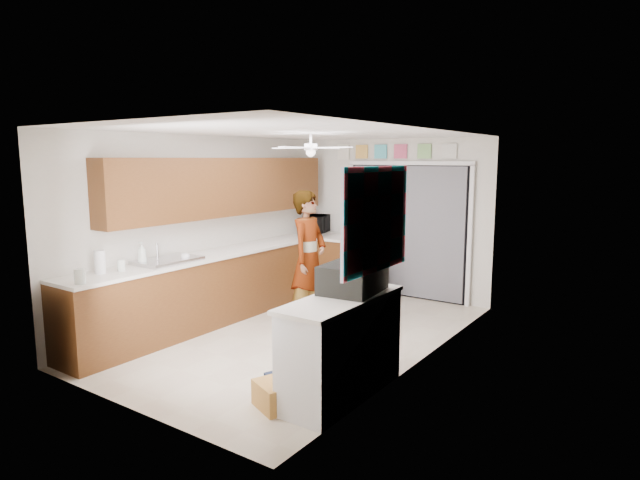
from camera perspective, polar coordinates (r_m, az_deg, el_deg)
The scene contains 42 objects.
floor at distance 6.84m, azimuth -1.93°, elevation -9.98°, with size 5.00×5.00×0.00m, color beige.
ceiling at distance 6.49m, azimuth -2.05°, elevation 11.42°, with size 5.00×5.00×0.00m, color white.
wall_back at distance 8.67m, azimuth 7.92°, elevation 2.38°, with size 3.20×3.20×0.00m, color beige.
wall_front at distance 4.81m, azimuth -20.06°, elevation -3.12°, with size 3.20×3.20×0.00m, color beige.
wall_left at distance 7.61m, azimuth -11.71°, elevation 1.41°, with size 5.00×5.00×0.00m, color beige.
wall_right at distance 5.75m, azimuth 10.92°, elevation -0.88°, with size 5.00×5.00×0.00m, color beige.
left_base_cabinets at distance 7.54m, azimuth -9.94°, elevation -4.80°, with size 0.60×4.80×0.90m, color brown.
left_countertop at distance 7.44m, azimuth -9.98°, elevation -1.28°, with size 0.62×4.80×0.04m, color white.
upper_cabinets at distance 7.58m, azimuth -9.91°, elevation 5.61°, with size 0.32×4.00×0.80m, color brown.
sink_basin at distance 6.77m, azimuth -15.94°, elevation -2.17°, with size 0.50×0.76×0.06m, color silver.
faucet at distance 6.90m, azimuth -16.98°, elevation -1.21°, with size 0.03×0.03×0.22m, color silver.
peninsula_base at distance 8.60m, azimuth 3.32°, elevation -3.00°, with size 1.00×0.60×0.90m, color brown.
peninsula_top at distance 8.52m, azimuth 3.35°, elevation 0.10°, with size 1.04×0.64×0.04m, color white.
back_opening_recess at distance 8.56m, azimuth 9.29°, elevation 0.92°, with size 2.00×0.06×2.10m, color black.
curtain_panel at distance 8.52m, azimuth 9.18°, elevation 0.89°, with size 1.90×0.03×2.05m, color slate.
door_trim_left at distance 9.01m, azimuth 3.34°, elevation 1.41°, with size 0.06×0.04×2.10m, color white.
door_trim_right at distance 8.15m, azimuth 15.69°, elevation 0.32°, with size 0.06×0.04×2.10m, color white.
door_trim_head at distance 8.46m, azimuth 9.38°, elevation 8.10°, with size 2.10×0.04×0.06m, color white.
header_frame_0 at distance 8.88m, azimuth 4.47°, elevation 9.37°, with size 0.22×0.02×0.22m, color #E5AE4C.
header_frame_1 at distance 8.71m, azimuth 6.48°, elevation 9.36°, with size 0.22×0.02×0.22m, color #4CBDCB.
header_frame_2 at distance 8.55m, azimuth 8.58°, elevation 9.33°, with size 0.22×0.02×0.22m, color #CB4C70.
header_frame_3 at distance 8.38m, azimuth 11.07°, elevation 9.28°, with size 0.22×0.02×0.22m, color #7DB668.
header_frame_4 at distance 8.23m, azimuth 13.65°, elevation 9.21°, with size 0.22×0.02×0.22m, color silver.
route66_sign at distance 9.06m, azimuth 2.53°, elevation 9.37°, with size 0.22×0.02×0.26m, color silver.
right_counter_base at distance 5.04m, azimuth 2.34°, elevation -11.53°, with size 0.50×1.40×0.90m, color white.
right_counter_top at distance 4.90m, azimuth 2.28°, elevation -6.34°, with size 0.54×1.44×0.04m, color white.
abstract_painting at distance 4.82m, azimuth 6.02°, elevation 2.19°, with size 0.03×1.15×0.95m, color #FC5D75.
ceiling_fan at distance 6.65m, azimuth -0.99°, elevation 9.80°, with size 1.14×1.14×0.24m, color white.
microwave at distance 9.14m, azimuth -0.32°, elevation 1.75°, with size 0.53×0.36×0.29m, color black.
soap_bottle at distance 6.65m, azimuth -18.47°, elevation -1.38°, with size 0.11×0.11×0.28m, color silver.
cup at distance 6.83m, azimuth -14.18°, elevation -1.78°, with size 0.11×0.11×0.08m, color white.
jar_a at distance 5.91m, azimuth -24.24°, elevation -3.55°, with size 0.11×0.11×0.15m, color silver.
jar_b at distance 6.39m, azimuth -20.44°, elevation -2.56°, with size 0.09×0.09×0.13m, color silver.
paper_towel_roll at distance 6.34m, azimuth -22.44°, elevation -2.18°, with size 0.12×0.12×0.26m, color white.
suitcase at distance 5.07m, azimuth 3.52°, elevation -4.03°, with size 0.48×0.63×0.27m, color black.
suitcase_rim at distance 5.09m, azimuth 3.51°, elevation -5.24°, with size 0.44×0.58×0.02m, color yellow.
suitcase_lid at distance 5.27m, azimuth 5.18°, elevation -0.80°, with size 0.42×0.03×0.50m, color black.
cardboard_box at distance 4.94m, azimuth -4.88°, elevation -16.17°, with size 0.37×0.28×0.23m, color #B88A3A.
navy_crate at distance 5.08m, azimuth -3.37°, elevation -15.43°, with size 0.37×0.31×0.23m, color black.
cabinet_door_panel at distance 6.99m, azimuth 5.24°, elevation -7.16°, with size 0.38×0.03×0.57m, color brown.
man at distance 7.06m, azimuth -1.22°, elevation -1.92°, with size 0.65×0.43×1.78m, color white.
dog at distance 8.14m, azimuth 6.06°, elevation -5.55°, with size 0.21×0.49×0.39m, color black.
Camera 1 is at (3.87, -5.20, 2.19)m, focal length 30.00 mm.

